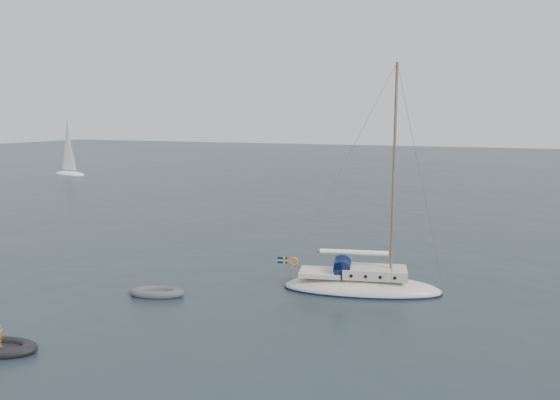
% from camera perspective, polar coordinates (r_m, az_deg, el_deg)
% --- Properties ---
extents(ground, '(300.00, 300.00, 0.00)m').
position_cam_1_polar(ground, '(28.12, 2.66, -10.26)').
color(ground, black).
rests_on(ground, ground).
extents(sailboat, '(8.67, 2.60, 12.34)m').
position_cam_1_polar(sailboat, '(29.24, 8.59, -7.68)').
color(sailboat, beige).
rests_on(sailboat, ground).
extents(dinghy, '(2.86, 1.29, 0.41)m').
position_cam_1_polar(dinghy, '(29.15, -12.75, -9.41)').
color(dinghy, '#504F54').
rests_on(dinghy, ground).
extents(distant_yacht_a, '(6.67, 3.56, 8.84)m').
position_cam_1_polar(distant_yacht_a, '(92.56, -21.25, 4.80)').
color(distant_yacht_a, white).
rests_on(distant_yacht_a, ground).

